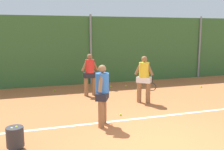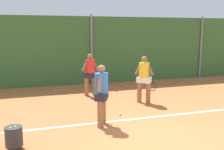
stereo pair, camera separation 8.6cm
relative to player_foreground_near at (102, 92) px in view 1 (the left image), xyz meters
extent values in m
plane|color=#B76638|center=(0.99, 0.61, -0.90)|extent=(31.37, 31.37, 0.00)
cube|color=#386633|center=(0.99, 5.61, 0.66)|extent=(20.39, 0.25, 3.11)
cylinder|color=gray|center=(0.99, 5.44, 0.70)|extent=(0.10, 0.10, 3.19)
cylinder|color=gray|center=(6.87, 5.44, 0.70)|extent=(0.10, 0.10, 3.19)
cube|color=white|center=(0.99, 0.20, -0.90)|extent=(14.90, 0.10, 0.01)
cylinder|color=#8C603D|center=(-0.07, -0.14, -0.55)|extent=(0.16, 0.16, 0.71)
cylinder|color=#8C603D|center=(0.07, 0.14, -0.55)|extent=(0.16, 0.16, 0.71)
cube|color=#23232D|center=(0.00, 0.00, -0.10)|extent=(0.46, 0.54, 0.19)
cylinder|color=blue|center=(0.00, 0.00, 0.24)|extent=(0.34, 0.34, 0.50)
sphere|color=#8C603D|center=(0.00, 0.00, 0.61)|extent=(0.20, 0.20, 0.20)
cylinder|color=#8C603D|center=(-0.09, -0.18, 0.28)|extent=(0.19, 0.26, 0.48)
cylinder|color=#8C603D|center=(0.09, 0.17, 0.28)|extent=(0.19, 0.26, 0.48)
cylinder|color=black|center=(0.08, 0.27, -0.06)|extent=(0.03, 0.03, 0.28)
torus|color=#26262B|center=(0.08, 0.27, -0.33)|extent=(0.15, 0.26, 0.28)
cylinder|color=#8C603D|center=(1.84, 1.80, -0.54)|extent=(0.16, 0.16, 0.71)
cylinder|color=#8C603D|center=(2.08, 1.60, -0.54)|extent=(0.16, 0.16, 0.71)
cube|color=white|center=(1.96, 1.70, -0.09)|extent=(0.54, 0.52, 0.19)
cylinder|color=yellow|center=(1.96, 1.70, 0.25)|extent=(0.35, 0.35, 0.51)
sphere|color=#8C603D|center=(1.96, 1.70, 0.62)|extent=(0.21, 0.21, 0.21)
cylinder|color=#8C603D|center=(1.81, 1.83, 0.29)|extent=(0.25, 0.22, 0.49)
cylinder|color=#8C603D|center=(2.11, 1.57, 0.29)|extent=(0.25, 0.22, 0.49)
cylinder|color=black|center=(2.20, 1.56, -0.06)|extent=(0.03, 0.03, 0.28)
torus|color=#26262B|center=(2.20, 1.56, -0.33)|extent=(0.23, 0.20, 0.28)
cylinder|color=#8C603D|center=(0.58, 3.27, -0.55)|extent=(0.16, 0.16, 0.70)
cylinder|color=#8C603D|center=(0.27, 3.25, -0.55)|extent=(0.16, 0.16, 0.70)
cube|color=#23232D|center=(0.43, 3.26, -0.10)|extent=(0.49, 0.31, 0.19)
cylinder|color=red|center=(0.43, 3.26, 0.24)|extent=(0.34, 0.34, 0.50)
sphere|color=#8C603D|center=(0.43, 3.26, 0.60)|extent=(0.20, 0.20, 0.20)
cylinder|color=#8C603D|center=(0.62, 3.28, 0.28)|extent=(0.28, 0.11, 0.47)
cylinder|color=#8C603D|center=(0.23, 3.24, 0.28)|extent=(0.28, 0.11, 0.47)
cylinder|color=#2D2D33|center=(-2.12, -0.84, -0.61)|extent=(0.36, 0.36, 0.42)
cylinder|color=#2D2D33|center=(-2.00, -0.84, -0.86)|extent=(0.02, 0.02, 0.08)
cylinder|color=#2D2D33|center=(-2.25, -0.84, -0.86)|extent=(0.02, 0.02, 0.08)
cylinder|color=#2D2D33|center=(-2.12, -0.71, -0.86)|extent=(0.02, 0.02, 0.08)
sphere|color=#CCDB33|center=(-2.08, -0.81, -0.42)|extent=(0.07, 0.07, 0.07)
sphere|color=#CCDB33|center=(-2.17, -0.86, -0.42)|extent=(0.07, 0.07, 0.07)
sphere|color=#CCDB33|center=(-0.80, 4.40, -0.87)|extent=(0.07, 0.07, 0.07)
sphere|color=#CCDB33|center=(1.64, 4.46, -0.87)|extent=(0.07, 0.07, 0.07)
sphere|color=#CCDB33|center=(2.32, 4.36, -0.87)|extent=(0.07, 0.07, 0.07)
sphere|color=#CCDB33|center=(5.41, 3.17, -0.87)|extent=(0.07, 0.07, 0.07)
sphere|color=#CCDB33|center=(2.36, 3.19, -0.87)|extent=(0.07, 0.07, 0.07)
sphere|color=#CCDB33|center=(0.73, 0.61, -0.87)|extent=(0.07, 0.07, 0.07)
camera|label=1|loc=(-1.78, -6.35, 1.56)|focal=42.03mm
camera|label=2|loc=(-1.70, -6.38, 1.56)|focal=42.03mm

